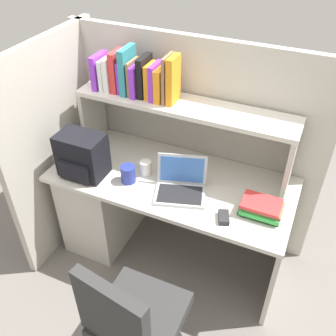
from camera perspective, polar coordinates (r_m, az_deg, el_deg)
ground_plane at (r=3.03m, az=0.39°, el=-12.25°), size 8.00×8.00×0.00m
desk at (r=2.87m, az=-6.74°, el=-4.53°), size 1.60×0.70×0.73m
cubicle_partition_rear at (r=2.77m, az=3.63°, el=3.77°), size 1.84×0.05×1.55m
cubicle_partition_left at (r=2.83m, az=-15.92°, el=3.10°), size 0.05×1.06×1.55m
overhead_hutch at (r=2.46m, az=2.38°, el=7.54°), size 1.44×0.28×0.45m
reference_books_on_shelf at (r=2.49m, az=-4.87°, el=13.49°), size 0.57×0.18×0.30m
laptop at (r=2.38m, az=1.91°, el=-2.57°), size 0.37×0.33×0.22m
backpack at (r=2.53m, az=-12.72°, el=1.78°), size 0.30×0.23×0.29m
computer_mouse at (r=2.25m, az=8.29°, el=-7.29°), size 0.09×0.12×0.03m
paper_cup at (r=2.53m, az=-3.36°, el=0.06°), size 0.08×0.08×0.10m
snack_canister at (r=2.47m, az=-5.95°, el=-0.88°), size 0.10×0.10×0.12m
desk_book_stack at (r=2.31m, az=13.73°, el=-5.75°), size 0.24×0.18×0.09m
office_chair at (r=2.22m, az=-4.97°, el=-22.78°), size 0.52×0.52×0.93m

